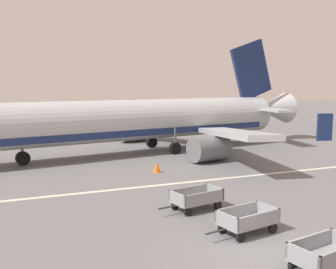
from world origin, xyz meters
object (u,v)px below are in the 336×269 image
object	(u,v)px
airplane	(149,120)
baggage_cart_third_in_row	(325,254)
baggage_cart_fourth_in_row	(248,220)
traffic_cone_near_plane	(157,167)
baggage_cart_far_end	(196,198)

from	to	relation	value
airplane	baggage_cart_third_in_row	bearing A→B (deg)	-95.78
baggage_cart_fourth_in_row	airplane	bearing A→B (deg)	81.81
airplane	baggage_cart_fourth_in_row	world-z (taller)	airplane
baggage_cart_third_in_row	baggage_cart_fourth_in_row	size ratio (longest dim) A/B	1.00
baggage_cart_fourth_in_row	traffic_cone_near_plane	distance (m)	12.66
traffic_cone_near_plane	baggage_cart_third_in_row	bearing A→B (deg)	-90.30
airplane	baggage_cart_fourth_in_row	bearing A→B (deg)	-98.19
baggage_cart_third_in_row	traffic_cone_near_plane	distance (m)	16.63
baggage_cart_far_end	traffic_cone_near_plane	size ratio (longest dim) A/B	4.84
baggage_cart_fourth_in_row	traffic_cone_near_plane	world-z (taller)	baggage_cart_fourth_in_row
airplane	baggage_cart_third_in_row	world-z (taller)	airplane
baggage_cart_third_in_row	baggage_cart_fourth_in_row	world-z (taller)	same
airplane	baggage_cart_fourth_in_row	size ratio (longest dim) A/B	10.37
baggage_cart_third_in_row	traffic_cone_near_plane	xyz separation A→B (m)	(0.09, 16.63, -0.23)
airplane	traffic_cone_near_plane	size ratio (longest dim) A/B	50.17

